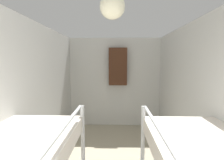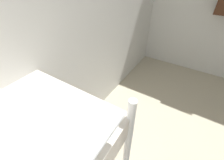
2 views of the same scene
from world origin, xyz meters
name	(u,v)px [view 1 (image 1 of 2)]	position (x,y,z in m)	size (l,w,h in m)	color
wall_left	(15,107)	(-1.15, 2.38, 1.10)	(0.06, 4.89, 2.20)	silver
wall_right	(214,108)	(1.15, 2.38, 1.10)	(0.06, 4.89, 2.20)	silver
wall_back	(115,82)	(0.00, 4.80, 1.10)	(2.36, 0.06, 2.20)	silver
hanging_coat	(118,67)	(0.07, 4.65, 1.50)	(0.44, 0.12, 0.90)	#472819
ceiling_light	(112,6)	(0.00, 2.12, 2.14)	(0.24, 0.24, 0.24)	#F4EFCC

